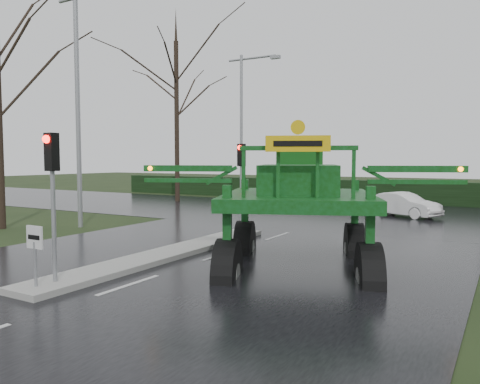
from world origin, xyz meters
The scene contains 13 objects.
ground centered at (0.00, 0.00, 0.00)m, with size 140.00×140.00×0.00m, color black.
road_main centered at (0.00, 10.00, 0.00)m, with size 14.00×80.00×0.02m, color black.
road_cross centered at (0.00, 16.00, 0.01)m, with size 80.00×12.00×0.02m, color black.
median_island centered at (-1.30, 3.00, 0.09)m, with size 1.20×10.00×0.16m, color gray.
hedge_row centered at (0.00, 24.00, 0.75)m, with size 44.00×0.90×1.50m, color black.
keep_left_sign centered at (-1.30, -1.50, 1.06)m, with size 0.50×0.07×1.35m.
traffic_signal_near centered at (-1.30, -1.01, 2.59)m, with size 0.26×0.33×3.52m.
traffic_signal_mid centered at (-1.30, 7.49, 2.59)m, with size 0.26×0.33×3.52m.
street_light_left_near centered at (-8.19, 6.00, 5.99)m, with size 3.85×0.30×10.00m.
street_light_left_far centered at (-8.19, 20.00, 5.99)m, with size 3.85×0.30×10.00m.
tree_left_far centered at (-12.50, 18.00, 7.15)m, with size 7.70×7.70×13.26m.
crop_sprayer centered at (1.45, 2.08, 2.28)m, with size 8.05×6.47×4.82m.
white_sedan centered at (2.91, 16.74, 0.00)m, with size 1.30×3.74×1.23m, color white.
Camera 1 is at (7.58, -7.95, 2.93)m, focal length 35.00 mm.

